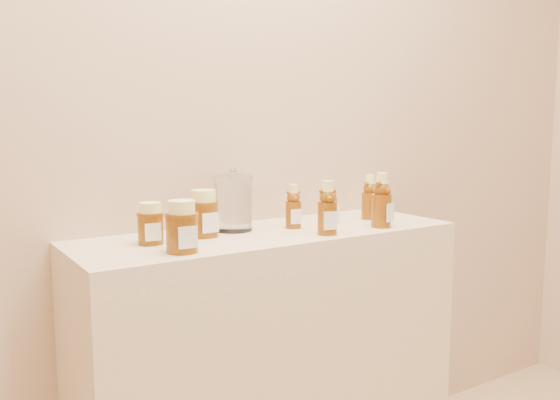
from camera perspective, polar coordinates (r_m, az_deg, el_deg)
wall_back at (r=1.96m, az=-4.16°, el=10.95°), size 3.50×0.02×2.70m
display_table at (r=1.95m, az=-0.94°, el=-16.20°), size 1.20×0.40×0.90m
bear_bottle_back_left at (r=1.86m, az=1.29°, el=-0.32°), size 0.06×0.06×0.16m
bear_bottle_back_mid at (r=1.96m, az=4.81°, el=0.02°), size 0.06×0.06×0.16m
bear_bottle_back_right at (r=2.05m, az=8.64°, el=0.55°), size 0.07×0.07×0.17m
bear_bottle_front_left at (r=1.76m, az=4.59°, el=-0.41°), size 0.08×0.08×0.18m
bear_bottle_front_right at (r=1.90m, az=9.76°, el=0.33°), size 0.08×0.08×0.20m
honey_jar_left at (r=1.66m, az=-12.36°, el=-2.21°), size 0.09×0.09×0.12m
honey_jar_back at (r=1.74m, az=-7.36°, el=-1.28°), size 0.09×0.09×0.14m
honey_jar_front at (r=1.54m, az=-9.43°, el=-2.53°), size 0.09×0.09×0.13m
glass_canister at (r=1.82m, az=-4.52°, el=-0.05°), size 0.14×0.14×0.19m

